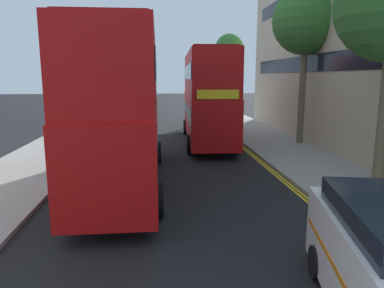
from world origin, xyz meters
name	(u,v)px	position (x,y,z in m)	size (l,w,h in m)	color
sidewalk_right	(299,157)	(6.50, 16.00, 0.07)	(4.00, 80.00, 0.14)	#9E9991
sidewalk_left	(36,163)	(-6.50, 16.00, 0.07)	(4.00, 80.00, 0.14)	#9E9991
kerb_line_outer	(272,169)	(4.40, 14.00, 0.00)	(0.10, 56.00, 0.01)	yellow
kerb_line_inner	(268,169)	(4.24, 14.00, 0.00)	(0.10, 56.00, 0.01)	yellow
double_decker_bus_away	(123,106)	(-1.95, 12.33, 3.03)	(2.80, 10.81, 5.64)	#B20F0F
double_decker_bus_oncoming	(207,95)	(2.41, 20.96, 3.03)	(3.14, 10.90, 5.64)	#B20F0F
street_tree_mid	(229,49)	(6.65, 35.47, 6.86)	(2.95, 2.95, 8.27)	#6B6047
street_tree_far	(306,22)	(7.93, 19.58, 7.23)	(3.88, 3.88, 9.09)	#6B6047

